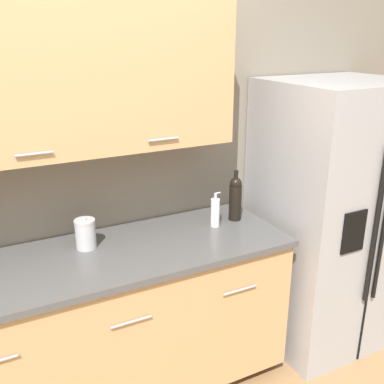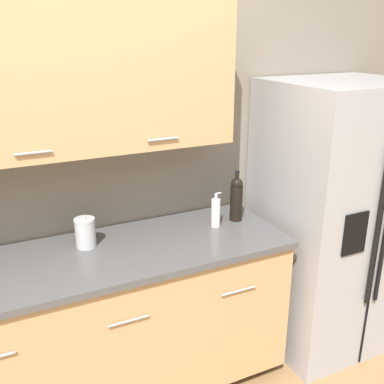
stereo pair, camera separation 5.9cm
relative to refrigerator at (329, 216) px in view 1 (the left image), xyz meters
The scene contains 6 objects.
wall_back 1.81m from the refrigerator, 168.09° to the left, with size 10.00×0.39×2.60m.
counter_unit 1.78m from the refrigerator, behind, with size 2.52×0.64×0.91m.
refrigerator is the anchor object (origin of this frame).
wine_bottle 0.67m from the refrigerator, 168.02° to the left, with size 0.08×0.08×0.30m.
soap_dispenser 0.80m from the refrigerator, behind, with size 0.06×0.05×0.20m.
steel_canister 1.53m from the refrigerator, behind, with size 0.11×0.11×0.17m.
Camera 1 is at (-0.33, -1.00, 1.97)m, focal length 42.00 mm.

